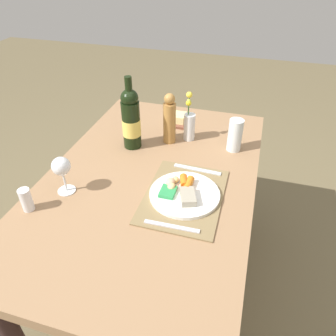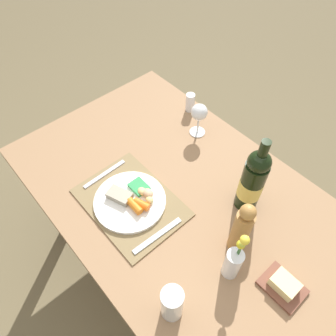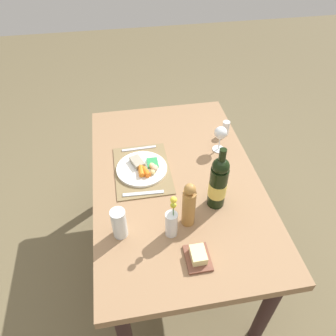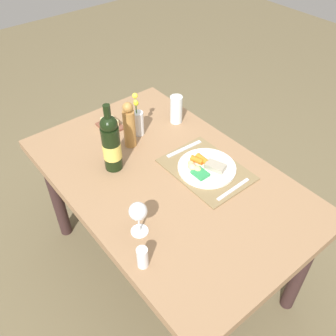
% 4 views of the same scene
% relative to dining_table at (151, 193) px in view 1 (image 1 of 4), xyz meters
% --- Properties ---
extents(ground_plane, '(8.00, 8.00, 0.00)m').
position_rel_dining_table_xyz_m(ground_plane, '(0.00, 0.00, -0.61)').
color(ground_plane, brown).
extents(dining_table, '(1.32, 0.84, 0.70)m').
position_rel_dining_table_xyz_m(dining_table, '(0.00, 0.00, 0.00)').
color(dining_table, '#946F4D').
rests_on(dining_table, ground_plane).
extents(placemat, '(0.39, 0.28, 0.01)m').
position_rel_dining_table_xyz_m(placemat, '(-0.08, -0.16, 0.09)').
color(placemat, olive).
rests_on(placemat, dining_table).
extents(dinner_plate, '(0.26, 0.26, 0.04)m').
position_rel_dining_table_xyz_m(dinner_plate, '(-0.08, -0.16, 0.11)').
color(dinner_plate, white).
rests_on(dinner_plate, placemat).
extents(fork, '(0.02, 0.19, 0.00)m').
position_rel_dining_table_xyz_m(fork, '(-0.25, -0.16, 0.10)').
color(fork, silver).
rests_on(fork, placemat).
extents(knife, '(0.03, 0.20, 0.00)m').
position_rel_dining_table_xyz_m(knife, '(0.09, -0.18, 0.10)').
color(knife, silver).
rests_on(knife, placemat).
extents(water_tumbler, '(0.06, 0.06, 0.15)m').
position_rel_dining_table_xyz_m(water_tumbler, '(0.30, -0.30, 0.15)').
color(water_tumbler, silver).
rests_on(water_tumbler, dining_table).
extents(wine_glass, '(0.07, 0.07, 0.15)m').
position_rel_dining_table_xyz_m(wine_glass, '(-0.18, 0.28, 0.20)').
color(wine_glass, white).
rests_on(wine_glass, dining_table).
extents(butter_dish, '(0.13, 0.10, 0.05)m').
position_rel_dining_table_xyz_m(butter_dish, '(0.47, -0.00, 0.11)').
color(butter_dish, brown).
rests_on(butter_dish, dining_table).
extents(pepper_mill, '(0.06, 0.06, 0.24)m').
position_rel_dining_table_xyz_m(pepper_mill, '(0.28, -0.00, 0.20)').
color(pepper_mill, '#AC793C').
rests_on(pepper_mill, dining_table).
extents(wine_bottle, '(0.08, 0.08, 0.33)m').
position_rel_dining_table_xyz_m(wine_bottle, '(0.20, 0.15, 0.23)').
color(wine_bottle, black).
rests_on(wine_bottle, dining_table).
extents(salt_shaker, '(0.04, 0.04, 0.09)m').
position_rel_dining_table_xyz_m(salt_shaker, '(-0.30, 0.35, 0.13)').
color(salt_shaker, white).
rests_on(salt_shaker, dining_table).
extents(flower_vase, '(0.05, 0.05, 0.24)m').
position_rel_dining_table_xyz_m(flower_vase, '(0.33, -0.08, 0.17)').
color(flower_vase, silver).
rests_on(flower_vase, dining_table).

